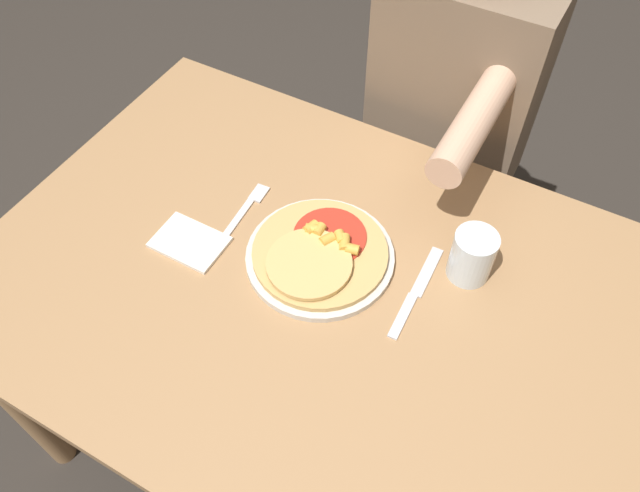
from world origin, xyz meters
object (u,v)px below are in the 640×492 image
(knife, at_px, (415,293))
(person_diner, at_px, (453,106))
(dining_table, at_px, (311,311))
(plate, at_px, (320,257))
(drinking_glass, at_px, (472,256))
(pizza, at_px, (319,253))
(fork, at_px, (245,210))

(knife, distance_m, person_diner, 0.57)
(dining_table, height_order, plate, plate)
(drinking_glass, bearing_deg, pizza, -156.46)
(fork, relative_size, drinking_glass, 1.71)
(pizza, relative_size, drinking_glass, 2.49)
(plate, bearing_deg, dining_table, -79.36)
(dining_table, xyz_separation_m, drinking_glass, (0.25, 0.16, 0.15))
(pizza, height_order, drinking_glass, drinking_glass)
(plate, height_order, fork, plate)
(pizza, relative_size, person_diner, 0.21)
(drinking_glass, bearing_deg, fork, -170.61)
(pizza, distance_m, fork, 0.20)
(pizza, height_order, fork, pizza)
(knife, bearing_deg, pizza, -174.01)
(fork, distance_m, knife, 0.38)
(pizza, bearing_deg, plate, 93.51)
(fork, bearing_deg, dining_table, -23.69)
(fork, relative_size, knife, 0.80)
(dining_table, relative_size, fork, 7.04)
(pizza, relative_size, knife, 1.16)
(drinking_glass, xyz_separation_m, person_diner, (-0.21, 0.46, -0.07))
(plate, relative_size, pizza, 1.10)
(knife, height_order, drinking_glass, drinking_glass)
(plate, distance_m, pizza, 0.02)
(person_diner, bearing_deg, dining_table, -93.66)
(pizza, bearing_deg, drinking_glass, 23.54)
(dining_table, xyz_separation_m, pizza, (-0.01, 0.05, 0.12))
(pizza, distance_m, drinking_glass, 0.28)
(fork, bearing_deg, plate, -9.68)
(plate, xyz_separation_m, person_diner, (0.05, 0.57, -0.03))
(dining_table, bearing_deg, person_diner, 86.34)
(plate, height_order, knife, plate)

